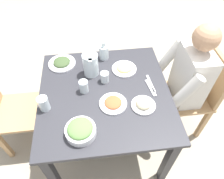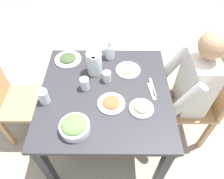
{
  "view_description": "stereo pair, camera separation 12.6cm",
  "coord_description": "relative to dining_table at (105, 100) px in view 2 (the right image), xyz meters",
  "views": [
    {
      "loc": [
        -1.0,
        0.07,
        1.9
      ],
      "look_at": [
        -0.01,
        -0.05,
        0.75
      ],
      "focal_mm": 33.3,
      "sensor_mm": 36.0,
      "label": 1
    },
    {
      "loc": [
        -1.01,
        -0.06,
        1.9
      ],
      "look_at": [
        -0.01,
        -0.05,
        0.75
      ],
      "focal_mm": 33.3,
      "sensor_mm": 36.0,
      "label": 2
    }
  ],
  "objects": [
    {
      "name": "ground_plane",
      "position": [
        0.0,
        0.0,
        -0.61
      ],
      "size": [
        8.0,
        8.0,
        0.0
      ],
      "primitive_type": "plane",
      "color": "#9E937F"
    },
    {
      "name": "dining_table",
      "position": [
        0.0,
        0.0,
        0.0
      ],
      "size": [
        0.98,
        0.98,
        0.71
      ],
      "color": "#2D2D33",
      "rests_on": "ground_plane"
    },
    {
      "name": "chair_near",
      "position": [
        0.09,
        -0.82,
        -0.11
      ],
      "size": [
        0.4,
        0.4,
        0.88
      ],
      "color": "tan",
      "rests_on": "ground_plane"
    },
    {
      "name": "chair_far",
      "position": [
        0.1,
        0.82,
        -0.11
      ],
      "size": [
        0.4,
        0.4,
        0.88
      ],
      "color": "tan",
      "rests_on": "ground_plane"
    },
    {
      "name": "diner_near",
      "position": [
        0.09,
        -0.62,
        0.03
      ],
      "size": [
        0.48,
        0.53,
        1.17
      ],
      "color": "silver",
      "rests_on": "ground_plane"
    },
    {
      "name": "water_pitcher",
      "position": [
        0.22,
        0.09,
        0.2
      ],
      "size": [
        0.16,
        0.12,
        0.19
      ],
      "color": "silver",
      "rests_on": "dining_table"
    },
    {
      "name": "salad_bowl",
      "position": [
        -0.32,
        0.18,
        0.15
      ],
      "size": [
        0.2,
        0.2,
        0.09
      ],
      "color": "white",
      "rests_on": "dining_table"
    },
    {
      "name": "plate_dolmas",
      "position": [
        0.36,
        0.33,
        0.12
      ],
      "size": [
        0.23,
        0.23,
        0.04
      ],
      "color": "white",
      "rests_on": "dining_table"
    },
    {
      "name": "plate_fries",
      "position": [
        0.23,
        -0.18,
        0.12
      ],
      "size": [
        0.2,
        0.2,
        0.04
      ],
      "color": "white",
      "rests_on": "dining_table"
    },
    {
      "name": "plate_beans",
      "position": [
        -0.16,
        -0.26,
        0.12
      ],
      "size": [
        0.17,
        0.17,
        0.05
      ],
      "color": "white",
      "rests_on": "dining_table"
    },
    {
      "name": "plate_rice_curry",
      "position": [
        -0.12,
        -0.05,
        0.12
      ],
      "size": [
        0.2,
        0.2,
        0.04
      ],
      "color": "white",
      "rests_on": "dining_table"
    },
    {
      "name": "water_glass_far_left",
      "position": [
        -0.1,
        0.43,
        0.16
      ],
      "size": [
        0.07,
        0.07,
        0.11
      ],
      "primitive_type": "cylinder",
      "color": "silver",
      "rests_on": "dining_table"
    },
    {
      "name": "water_glass_by_pitcher",
      "position": [
        0.04,
        0.15,
        0.15
      ],
      "size": [
        0.07,
        0.07,
        0.1
      ],
      "primitive_type": "cylinder",
      "color": "silver",
      "rests_on": "dining_table"
    },
    {
      "name": "water_glass_near_right",
      "position": [
        0.12,
        -0.01,
        0.15
      ],
      "size": [
        0.07,
        0.07,
        0.09
      ],
      "primitive_type": "cylinder",
      "color": "silver",
      "rests_on": "dining_table"
    },
    {
      "name": "oil_carafe",
      "position": [
        0.39,
        -0.03,
        0.16
      ],
      "size": [
        0.08,
        0.08,
        0.16
      ],
      "color": "silver",
      "rests_on": "dining_table"
    },
    {
      "name": "fork_near",
      "position": [
        -0.0,
        -0.35,
        0.11
      ],
      "size": [
        0.17,
        0.05,
        0.01
      ],
      "primitive_type": "cube",
      "rotation": [
        0.0,
        0.0,
        0.16
      ],
      "color": "silver",
      "rests_on": "dining_table"
    },
    {
      "name": "knife_near",
      "position": [
        0.04,
        -0.36,
        0.11
      ],
      "size": [
        0.19,
        0.04,
        0.01
      ],
      "primitive_type": "cube",
      "rotation": [
        0.0,
        0.0,
        0.09
      ],
      "color": "silver",
      "rests_on": "dining_table"
    }
  ]
}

